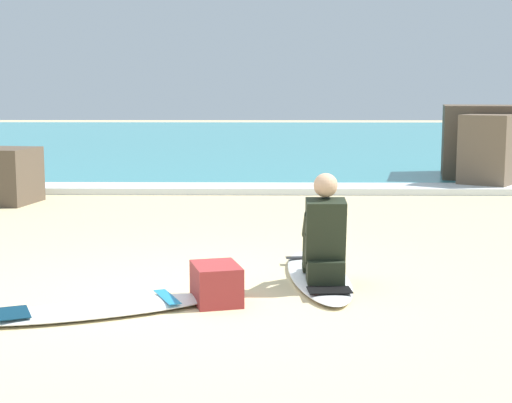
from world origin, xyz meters
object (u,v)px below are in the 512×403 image
Objects in this scene: surfboard_main at (318,275)px; surfer_seated at (324,239)px; shoreline_rock at (4,176)px; beach_bag at (216,284)px; surfboard_spare_near at (98,309)px.

surfer_seated is at bearing -84.28° from surfboard_main.
shoreline_rock is (-4.53, 4.80, 0.39)m from surfboard_main.
beach_bag is at bearing -57.06° from shoreline_rock.
shoreline_rock reaches higher than surfboard_main.
surfboard_main is at bearing 95.72° from surfer_seated.
surfboard_spare_near is 2.16× the size of shoreline_rock.
shoreline_rock is at bearing 133.34° from surfboard_main.
surfboard_spare_near is at bearing -155.69° from surfer_seated.
beach_bag is at bearing -137.07° from surfboard_main.
beach_bag is (3.65, -5.63, -0.27)m from shoreline_rock.
surfboard_main is 6.62m from shoreline_rock.
beach_bag is (-0.89, -0.82, 0.12)m from surfboard_main.
surfboard_spare_near is at bearing -147.67° from surfboard_main.
surfboard_spare_near is (-1.79, -1.14, 0.00)m from surfboard_main.
beach_bag is (0.91, 0.31, 0.12)m from surfboard_spare_near.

